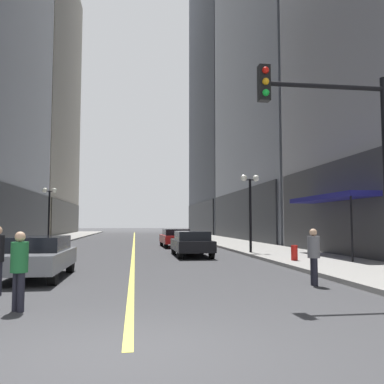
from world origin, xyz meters
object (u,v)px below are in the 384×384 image
at_px(pedestrian_in_grey_suit, 314,253).
at_px(car_black, 192,243).
at_px(car_red, 175,237).
at_px(traffic_light_near_right, 347,144).
at_px(fire_hydrant_right, 294,255).
at_px(pedestrian_in_green_parka, 19,265).
at_px(street_lamp_left_far, 49,203).
at_px(street_lamp_right_mid, 250,196).
at_px(car_grey, 37,256).

bearing_deg(pedestrian_in_grey_suit, car_black, 101.23).
height_order(car_red, traffic_light_near_right, traffic_light_near_right).
xyz_separation_m(car_red, fire_hydrant_right, (3.89, -12.87, -0.32)).
bearing_deg(pedestrian_in_green_parka, street_lamp_left_far, 100.13).
bearing_deg(car_black, fire_hydrant_right, -48.85).
height_order(pedestrian_in_green_parka, street_lamp_right_mid, street_lamp_right_mid).
bearing_deg(fire_hydrant_right, car_grey, -161.78).
height_order(car_black, street_lamp_left_far, street_lamp_left_far).
xyz_separation_m(pedestrian_in_grey_suit, traffic_light_near_right, (0.26, -1.52, 2.82)).
bearing_deg(car_grey, street_lamp_left_far, 100.46).
bearing_deg(traffic_light_near_right, street_lamp_left_far, 117.45).
height_order(car_black, car_red, same).
xyz_separation_m(car_red, traffic_light_near_right, (2.34, -20.29, 3.02)).
relative_size(car_grey, fire_hydrant_right, 5.46).
xyz_separation_m(car_red, street_lamp_left_far, (-9.41, 2.33, 2.54)).
height_order(car_black, pedestrian_in_green_parka, pedestrian_in_green_parka).
distance_m(car_red, street_lamp_left_far, 10.02).
height_order(car_grey, street_lamp_left_far, street_lamp_left_far).
distance_m(pedestrian_in_grey_suit, pedestrian_in_green_parka, 7.66).
relative_size(car_grey, street_lamp_left_far, 0.99).
height_order(car_black, fire_hydrant_right, car_black).
xyz_separation_m(pedestrian_in_green_parka, fire_hydrant_right, (9.11, 8.24, -0.52)).
bearing_deg(pedestrian_in_green_parka, traffic_light_near_right, 6.13).
distance_m(traffic_light_near_right, street_lamp_left_far, 25.50).
bearing_deg(pedestrian_in_grey_suit, street_lamp_right_mid, 83.11).
distance_m(pedestrian_in_grey_suit, traffic_light_near_right, 3.21).
bearing_deg(pedestrian_in_green_parka, fire_hydrant_right, 42.11).
distance_m(pedestrian_in_green_parka, street_lamp_right_mid, 15.94).
height_order(car_red, pedestrian_in_green_parka, pedestrian_in_green_parka).
height_order(car_grey, car_black, same).
relative_size(car_black, pedestrian_in_green_parka, 2.83).
height_order(car_red, fire_hydrant_right, car_red).
xyz_separation_m(car_red, street_lamp_right_mid, (3.39, -7.90, 2.54)).
bearing_deg(street_lamp_right_mid, car_grey, -138.80).
relative_size(pedestrian_in_green_parka, traffic_light_near_right, 0.28).
bearing_deg(street_lamp_right_mid, pedestrian_in_grey_suit, -96.89).
xyz_separation_m(car_grey, pedestrian_in_green_parka, (0.78, -4.98, 0.20)).
relative_size(traffic_light_near_right, street_lamp_left_far, 1.28).
distance_m(street_lamp_left_far, street_lamp_right_mid, 16.39).
relative_size(car_grey, traffic_light_near_right, 0.77).
height_order(car_grey, pedestrian_in_green_parka, pedestrian_in_green_parka).
bearing_deg(car_red, pedestrian_in_green_parka, -103.91).
bearing_deg(car_black, pedestrian_in_green_parka, -112.52).
bearing_deg(traffic_light_near_right, car_grey, 153.45).
height_order(street_lamp_right_mid, fire_hydrant_right, street_lamp_right_mid).
bearing_deg(car_black, car_red, 90.16).
bearing_deg(car_red, pedestrian_in_grey_suit, -83.69).
xyz_separation_m(traffic_light_near_right, street_lamp_right_mid, (1.05, 12.39, -0.49)).
distance_m(car_black, car_red, 8.45).
bearing_deg(fire_hydrant_right, car_black, 131.15).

